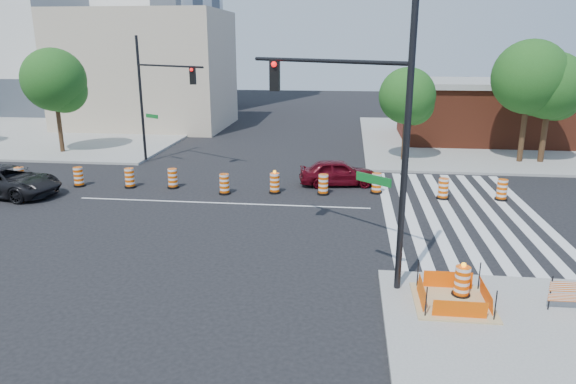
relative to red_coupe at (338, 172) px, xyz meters
name	(u,v)px	position (x,y,z in m)	size (l,w,h in m)	color
ground	(221,203)	(-5.40, -3.88, -0.70)	(120.00, 120.00, 0.00)	black
sidewalk_ne	(507,141)	(12.60, 14.12, -0.62)	(22.00, 22.00, 0.15)	gray
sidewalk_nw	(65,131)	(-23.40, 14.12, -0.62)	(22.00, 22.00, 0.15)	gray
crosswalk_east	(459,212)	(5.55, -3.88, -0.69)	(6.75, 13.50, 0.01)	silver
lane_centerline	(221,203)	(-5.40, -3.88, -0.69)	(14.00, 0.12, 0.01)	silver
excavation_pit	(453,301)	(3.60, -12.88, -0.47)	(2.20, 2.20, 0.90)	tan
brick_storefront	(510,111)	(12.60, 14.12, 1.62)	(16.50, 8.50, 4.60)	maroon
beige_midrise	(147,70)	(-17.40, 18.12, 4.30)	(14.00, 10.00, 10.00)	#C2AE94
red_coupe	(338,172)	(0.00, 0.00, 0.00)	(1.64, 4.08, 1.39)	#500611
dark_suv	(8,181)	(-16.19, -3.84, 0.03)	(2.42, 5.26, 1.46)	black
signal_pole_se	(357,115)	(0.71, -10.95, 4.53)	(5.09, 4.21, 8.54)	black
signal_pole_nw	(157,89)	(-10.95, 3.31, 3.97)	(4.98, 3.10, 7.59)	black
pit_drum	(462,282)	(3.91, -12.44, -0.10)	(0.55, 0.55, 1.08)	black
barricade	(565,292)	(6.56, -12.95, 0.02)	(0.87, 0.06, 1.03)	#EA5404
tree_north_b	(55,83)	(-18.90, 5.95, 4.02)	(4.13, 4.13, 7.03)	#382314
tree_north_c	(408,99)	(4.05, 6.14, 3.27)	(3.48, 3.48, 5.91)	#382314
tree_north_d	(530,81)	(11.26, 6.49, 4.38)	(4.45, 4.45, 7.56)	#382314
tree_north_e	(551,89)	(12.53, 6.52, 3.90)	(4.04, 4.03, 6.85)	#382314
median_drum_0	(20,178)	(-16.66, -2.23, -0.22)	(0.60, 0.60, 1.02)	black
median_drum_1	(79,177)	(-13.60, -1.85, -0.22)	(0.60, 0.60, 1.02)	black
median_drum_2	(130,179)	(-10.82, -1.75, -0.22)	(0.60, 0.60, 1.02)	black
median_drum_3	(173,179)	(-8.55, -1.58, -0.22)	(0.60, 0.60, 1.02)	black
median_drum_4	(224,185)	(-5.61, -2.35, -0.22)	(0.60, 0.60, 1.02)	black
median_drum_5	(275,184)	(-3.13, -1.88, -0.21)	(0.60, 0.60, 1.18)	black
median_drum_6	(323,185)	(-0.68, -1.84, -0.22)	(0.60, 0.60, 1.02)	black
median_drum_7	(377,184)	(1.97, -1.30, -0.22)	(0.60, 0.60, 1.02)	black
median_drum_8	(443,189)	(5.13, -1.95, -0.22)	(0.60, 0.60, 1.02)	black
median_drum_9	(502,191)	(7.90, -1.82, -0.22)	(0.60, 0.60, 1.02)	black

